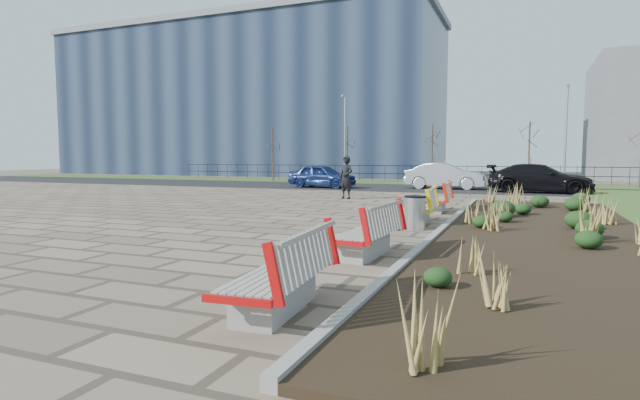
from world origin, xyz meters
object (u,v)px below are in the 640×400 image
at_px(pedestrian, 346,177).
at_px(lamp_east, 566,137).
at_px(car_black, 540,178).
at_px(car_silver, 445,176).
at_px(bench_c, 418,206).
at_px(lamp_west, 345,140).
at_px(car_blue, 322,176).
at_px(litter_bin, 415,213).
at_px(bench_a, 276,271).
at_px(bench_d, 436,197).
at_px(bench_b, 364,230).

xyz_separation_m(pedestrian, lamp_east, (9.56, 12.44, 2.09)).
bearing_deg(car_black, car_silver, 77.78).
bearing_deg(bench_c, lamp_west, 110.48).
bearing_deg(car_blue, litter_bin, -144.01).
distance_m(bench_a, car_blue, 23.93).
bearing_deg(bench_c, car_silver, 90.96).
height_order(bench_c, bench_d, same).
xyz_separation_m(bench_b, litter_bin, (0.18, 3.84, -0.07)).
bearing_deg(bench_d, bench_b, -92.90).
bearing_deg(pedestrian, lamp_west, 130.14).
distance_m(bench_a, bench_d, 11.81).
relative_size(litter_bin, car_blue, 0.21).
height_order(bench_a, car_black, car_black).
bearing_deg(lamp_west, car_silver, -28.41).
height_order(bench_d, lamp_west, lamp_west).
xyz_separation_m(car_blue, lamp_west, (-0.57, 5.69, 2.32)).
distance_m(bench_b, litter_bin, 3.84).
xyz_separation_m(bench_d, lamp_east, (5.00, 16.28, 2.54)).
bearing_deg(lamp_west, car_blue, -84.33).
bearing_deg(lamp_east, bench_c, -104.47).
height_order(bench_d, lamp_east, lamp_east).
xyz_separation_m(bench_a, car_silver, (-1.44, 24.00, 0.26)).
bearing_deg(bench_d, car_silver, 93.86).
bearing_deg(bench_b, lamp_east, 82.30).
height_order(bench_c, car_black, car_black).
bearing_deg(car_silver, bench_b, -177.34).
height_order(litter_bin, car_black, car_black).
bearing_deg(lamp_east, bench_a, -100.09).
distance_m(bench_c, lamp_west, 21.51).
bearing_deg(car_black, bench_d, 164.15).
height_order(bench_c, car_blue, car_blue).
bearing_deg(pedestrian, car_black, 61.90).
relative_size(bench_b, lamp_east, 0.35).
xyz_separation_m(bench_b, car_blue, (-8.43, 18.79, 0.22)).
relative_size(bench_c, car_black, 0.41).
height_order(bench_c, pedestrian, pedestrian).
xyz_separation_m(litter_bin, pedestrian, (-4.74, 8.20, 0.52)).
distance_m(pedestrian, car_black, 10.75).
relative_size(bench_b, pedestrian, 1.11).
relative_size(bench_a, bench_b, 1.00).
xyz_separation_m(car_black, lamp_west, (-12.51, 5.33, 2.28)).
distance_m(car_silver, lamp_west, 8.89).
xyz_separation_m(bench_d, pedestrian, (-4.56, 3.83, 0.45)).
height_order(bench_c, car_silver, car_silver).
xyz_separation_m(bench_a, litter_bin, (0.18, 7.45, -0.07)).
distance_m(bench_d, car_silver, 12.28).
height_order(bench_b, lamp_west, lamp_west).
bearing_deg(car_silver, litter_bin, -175.79).
xyz_separation_m(litter_bin, car_black, (3.33, 15.30, 0.34)).
relative_size(pedestrian, car_silver, 0.42).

